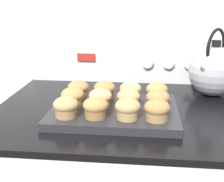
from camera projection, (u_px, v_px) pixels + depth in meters
name	position (u px, v px, depth m)	size (l,w,h in m)	color
wall_back	(134.00, 2.00, 1.20)	(8.00, 0.05, 2.40)	white
control_panel	(133.00, 60.00, 1.22)	(0.78, 0.07, 0.17)	white
muffin_pan	(115.00, 111.00, 0.89)	(0.36, 0.28, 0.02)	#28282D
muffin_r0_c0	(66.00, 107.00, 0.81)	(0.07, 0.07, 0.05)	#A37A4C
muffin_r0_c1	(96.00, 107.00, 0.81)	(0.07, 0.07, 0.05)	olive
muffin_r0_c2	(128.00, 109.00, 0.80)	(0.07, 0.07, 0.05)	tan
muffin_r0_c3	(157.00, 110.00, 0.79)	(0.07, 0.07, 0.05)	#A37A4C
muffin_r1_c0	(73.00, 97.00, 0.89)	(0.07, 0.07, 0.05)	tan
muffin_r1_c1	(100.00, 98.00, 0.88)	(0.07, 0.07, 0.05)	tan
muffin_r1_c2	(129.00, 99.00, 0.88)	(0.07, 0.07, 0.05)	tan
muffin_r1_c3	(158.00, 100.00, 0.87)	(0.07, 0.07, 0.05)	olive
muffin_r2_c0	(78.00, 89.00, 0.97)	(0.07, 0.07, 0.05)	tan
muffin_r2_c1	(105.00, 90.00, 0.96)	(0.07, 0.07, 0.05)	olive
muffin_r2_c2	(130.00, 91.00, 0.95)	(0.07, 0.07, 0.05)	olive
muffin_r2_c3	(157.00, 91.00, 0.94)	(0.07, 0.07, 0.05)	olive
tea_kettle	(214.00, 70.00, 1.04)	(0.17, 0.18, 0.23)	#ADAFB5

